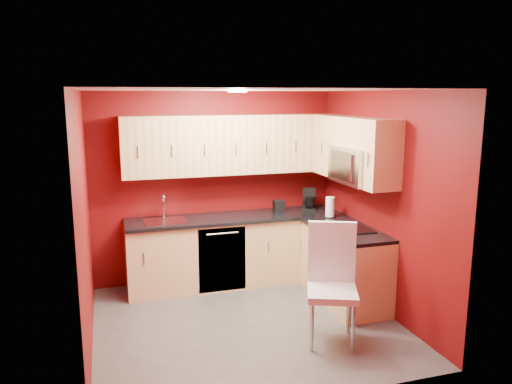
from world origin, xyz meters
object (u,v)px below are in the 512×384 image
sink (165,218)px  microwave (358,165)px  coffee_maker (309,199)px  napkin_holder (279,206)px  dining_chair (332,286)px  paper_towel (330,207)px

sink → microwave: bearing=-25.6°
sink → coffee_maker: (1.95, 0.05, 0.11)m
sink → napkin_holder: sink is taller
sink → coffee_maker: 1.95m
microwave → sink: size_ratio=1.46×
microwave → dining_chair: (-0.69, -0.85, -1.06)m
microwave → dining_chair: 1.53m
napkin_holder → sink: bearing=-177.8°
paper_towel → dining_chair: bearing=-114.1°
paper_towel → microwave: bearing=-85.0°
sink → napkin_holder: bearing=2.2°
sink → dining_chair: size_ratio=0.44×
microwave → sink: microwave is taller
microwave → dining_chair: bearing=-129.2°
napkin_holder → dining_chair: size_ratio=0.13×
dining_chair → napkin_holder: bearing=108.5°
napkin_holder → dining_chair: dining_chair is taller
microwave → napkin_holder: microwave is taller
coffee_maker → dining_chair: coffee_maker is taller
microwave → paper_towel: size_ratio=2.92×
microwave → napkin_holder: (-0.57, 1.06, -0.67)m
coffee_maker → dining_chair: bearing=-83.9°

